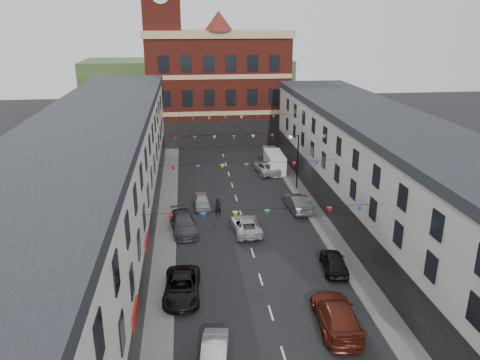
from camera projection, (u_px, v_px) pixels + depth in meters
name	position (u px, v px, depth m)	size (l,w,h in m)	color
ground	(253.00, 253.00, 36.77)	(160.00, 160.00, 0.00)	black
pavement_left	(165.00, 245.00, 37.86)	(1.80, 64.00, 0.15)	#605E5B
pavement_right	(330.00, 236.00, 39.38)	(1.80, 64.00, 0.15)	#605E5B
terrace_left	(94.00, 191.00, 34.67)	(8.40, 56.00, 10.70)	silver
terrace_right	(397.00, 185.00, 37.43)	(8.40, 56.00, 9.70)	beige
civic_building	(217.00, 85.00, 69.77)	(20.60, 13.30, 18.50)	maroon
clock_tower	(163.00, 39.00, 63.96)	(5.60, 5.60, 30.00)	maroon
distant_hill	(189.00, 85.00, 92.94)	(40.00, 14.00, 10.00)	#325025
street_lamp	(296.00, 154.00, 49.37)	(1.10, 0.36, 6.00)	black
car_left_b	(214.00, 355.00, 24.66)	(1.36, 3.89, 1.28)	silver
car_left_c	(182.00, 287.00, 30.80)	(2.33, 5.05, 1.40)	black
car_left_d	(183.00, 223.00, 40.29)	(2.09, 5.13, 1.49)	#3E3F46
car_left_e	(202.00, 201.00, 45.50)	(1.51, 3.75, 1.28)	#9FA0A8
car_right_c	(337.00, 315.00, 27.66)	(2.30, 5.67, 1.64)	#5F2013
car_right_d	(334.00, 262.00, 33.99)	(1.63, 4.06, 1.38)	black
car_right_e	(298.00, 203.00, 44.73)	(1.64, 4.71, 1.55)	#46494D
car_right_f	(266.00, 167.00, 55.76)	(2.39, 5.18, 1.44)	#ACAEB1
moving_car	(246.00, 225.00, 40.18)	(2.24, 4.86, 1.35)	#B3B5BA
white_van	(275.00, 162.00, 56.24)	(1.93, 5.02, 2.22)	white
pedestrian	(218.00, 207.00, 43.33)	(0.65, 0.42, 1.77)	black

